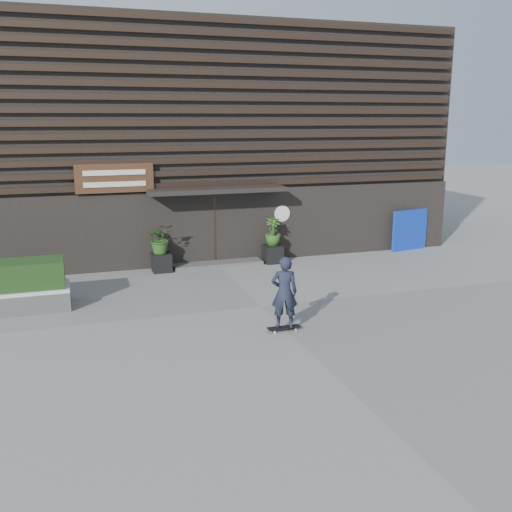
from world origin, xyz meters
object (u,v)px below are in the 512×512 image
object	(u,v)px
planter_pot_left	(162,262)
blue_tarp	(410,230)
skateboarder	(284,293)
planter_pot_right	(273,254)

from	to	relation	value
planter_pot_left	blue_tarp	bearing A→B (deg)	1.84
blue_tarp	skateboarder	bearing A→B (deg)	-150.93
planter_pot_left	planter_pot_right	bearing A→B (deg)	0.00
blue_tarp	skateboarder	world-z (taller)	skateboarder
planter_pot_right	skateboarder	xyz separation A→B (m)	(-1.97, -6.27, 0.63)
blue_tarp	skateboarder	size ratio (longest dim) A/B	0.91
planter_pot_left	skateboarder	distance (m)	6.56
planter_pot_right	skateboarder	size ratio (longest dim) A/B	0.34
planter_pot_left	planter_pot_right	world-z (taller)	same
planter_pot_right	skateboarder	distance (m)	6.60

